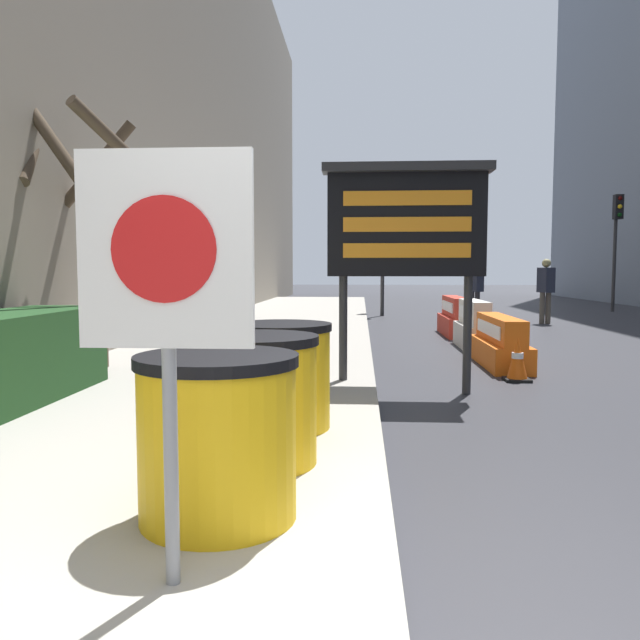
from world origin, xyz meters
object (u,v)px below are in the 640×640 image
(traffic_cone_near, at_px, (517,360))
(traffic_light_near_curb, at_px, (383,233))
(jersey_barrier_orange_far, at_px, (500,344))
(barrel_drum_middle, at_px, (256,399))
(message_board, at_px, (406,224))
(traffic_cone_mid, at_px, (503,332))
(jersey_barrier_white, at_px, (474,327))
(jersey_barrier_red_striped, at_px, (455,318))
(traffic_light_far_side, at_px, (617,227))
(pedestrian_passerby, at_px, (546,286))
(barrel_drum_back, at_px, (280,375))
(barrel_drum_foreground, at_px, (218,436))
(pedestrian_worker, at_px, (475,285))
(warning_sign, at_px, (166,280))

(traffic_cone_near, bearing_deg, traffic_light_near_curb, 96.71)
(jersey_barrier_orange_far, bearing_deg, barrel_drum_middle, -117.29)
(message_board, xyz_separation_m, traffic_cone_mid, (2.08, 4.18, -1.65))
(jersey_barrier_white, height_order, jersey_barrier_red_striped, jersey_barrier_white)
(traffic_cone_mid, bearing_deg, traffic_light_far_side, 60.10)
(jersey_barrier_red_striped, height_order, pedestrian_passerby, pedestrian_passerby)
(traffic_cone_mid, distance_m, pedestrian_passerby, 6.27)
(jersey_barrier_white, xyz_separation_m, pedestrian_passerby, (2.89, 5.50, 0.65))
(jersey_barrier_red_striped, distance_m, traffic_cone_mid, 2.62)
(barrel_drum_back, distance_m, pedestrian_passerby, 13.46)
(barrel_drum_foreground, height_order, jersey_barrier_red_striped, barrel_drum_foreground)
(traffic_light_near_curb, height_order, traffic_light_far_side, traffic_light_far_side)
(barrel_drum_middle, relative_size, traffic_light_far_side, 0.21)
(jersey_barrier_red_striped, xyz_separation_m, pedestrian_worker, (1.16, 4.08, 0.65))
(barrel_drum_foreground, xyz_separation_m, jersey_barrier_white, (2.86, 8.60, -0.19))
(barrel_drum_middle, height_order, barrel_drum_back, same)
(jersey_barrier_orange_far, xyz_separation_m, traffic_cone_mid, (0.48, 1.94, 0.00))
(message_board, distance_m, jersey_barrier_red_striped, 7.12)
(barrel_drum_back, bearing_deg, traffic_cone_mid, 63.19)
(barrel_drum_middle, relative_size, traffic_cone_mid, 1.27)
(traffic_cone_near, xyz_separation_m, traffic_light_near_curb, (-1.36, 11.59, 2.32))
(barrel_drum_middle, bearing_deg, barrel_drum_back, 87.47)
(barrel_drum_back, xyz_separation_m, pedestrian_passerby, (5.67, 12.20, 0.45))
(jersey_barrier_red_striped, xyz_separation_m, traffic_light_near_curb, (-1.43, 5.75, 2.23))
(barrel_drum_back, bearing_deg, traffic_cone_near, 49.53)
(jersey_barrier_orange_far, bearing_deg, jersey_barrier_white, 90.00)
(barrel_drum_foreground, height_order, barrel_drum_back, same)
(jersey_barrier_orange_far, relative_size, pedestrian_passerby, 1.16)
(warning_sign, relative_size, pedestrian_worker, 1.03)
(barrel_drum_middle, height_order, pedestrian_passerby, pedestrian_passerby)
(traffic_cone_mid, xyz_separation_m, traffic_light_near_curb, (-1.91, 8.32, 2.27))
(barrel_drum_back, height_order, pedestrian_passerby, pedestrian_passerby)
(warning_sign, xyz_separation_m, traffic_cone_mid, (3.38, 9.07, -1.08))
(barrel_drum_middle, xyz_separation_m, jersey_barrier_orange_far, (2.82, 5.47, -0.25))
(barrel_drum_back, bearing_deg, barrel_drum_foreground, -92.49)
(jersey_barrier_white, xyz_separation_m, traffic_cone_near, (-0.06, -3.52, -0.11))
(jersey_barrier_orange_far, bearing_deg, pedestrian_passerby, 69.36)
(traffic_cone_mid, bearing_deg, traffic_light_near_curb, 102.94)
(barrel_drum_middle, xyz_separation_m, pedestrian_worker, (3.98, 14.06, 0.44))
(jersey_barrier_white, height_order, traffic_light_near_curb, traffic_light_near_curb)
(barrel_drum_foreground, bearing_deg, barrel_drum_back, 87.51)
(message_board, height_order, traffic_cone_mid, message_board)
(barrel_drum_foreground, bearing_deg, traffic_cone_near, 61.18)
(jersey_barrier_orange_far, distance_m, pedestrian_worker, 8.70)
(traffic_cone_mid, distance_m, pedestrian_worker, 6.72)
(pedestrian_worker, bearing_deg, message_board, -45.86)
(barrel_drum_foreground, distance_m, traffic_cone_near, 5.82)
(traffic_light_far_side, bearing_deg, jersey_barrier_red_striped, -129.06)
(traffic_cone_near, distance_m, traffic_cone_mid, 3.32)
(warning_sign, xyz_separation_m, pedestrian_passerby, (5.79, 14.81, -0.38))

